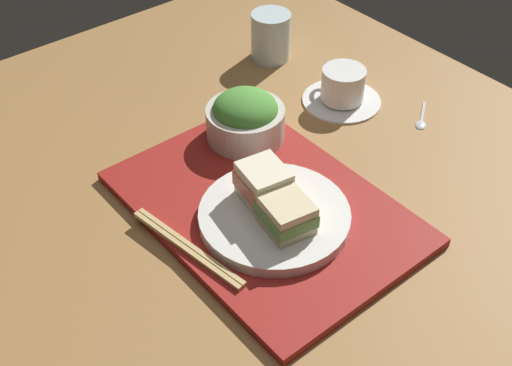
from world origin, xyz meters
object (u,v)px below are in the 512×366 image
(sandwich_near, at_px, (264,184))
(drinking_glass, at_px, (271,36))
(teaspoon, at_px, (421,121))
(sandwich_far, at_px, (286,214))
(coffee_cup, at_px, (342,88))
(salad_bowl, at_px, (245,117))
(sandwich_plate, at_px, (274,216))
(chopsticks_pair, at_px, (187,248))

(sandwich_near, bearing_deg, drinking_glass, 138.35)
(sandwich_near, bearing_deg, teaspoon, 90.27)
(sandwich_near, relative_size, drinking_glass, 0.86)
(sandwich_far, bearing_deg, coffee_cup, 122.78)
(sandwich_far, relative_size, salad_bowl, 0.63)
(sandwich_plate, height_order, teaspoon, sandwich_plate)
(salad_bowl, relative_size, drinking_glass, 1.39)
(chopsticks_pair, distance_m, drinking_glass, 0.56)
(sandwich_far, distance_m, chopsticks_pair, 0.15)
(teaspoon, bearing_deg, coffee_cup, -155.12)
(sandwich_near, height_order, drinking_glass, drinking_glass)
(chopsticks_pair, height_order, drinking_glass, drinking_glass)
(sandwich_far, distance_m, salad_bowl, 0.24)
(chopsticks_pair, relative_size, coffee_cup, 1.47)
(sandwich_far, relative_size, coffee_cup, 0.57)
(sandwich_near, bearing_deg, chopsticks_pair, -90.42)
(sandwich_plate, distance_m, chopsticks_pair, 0.14)
(sandwich_plate, distance_m, salad_bowl, 0.21)
(sandwich_near, xyz_separation_m, salad_bowl, (-0.15, 0.09, -0.01))
(sandwich_near, distance_m, sandwich_far, 0.07)
(sandwich_near, bearing_deg, sandwich_plate, -11.70)
(sandwich_far, bearing_deg, teaspoon, 99.96)
(sandwich_far, distance_m, teaspoon, 0.39)
(sandwich_plate, bearing_deg, sandwich_far, -11.70)
(sandwich_plate, bearing_deg, drinking_glass, 140.31)
(coffee_cup, relative_size, teaspoon, 1.87)
(chopsticks_pair, bearing_deg, coffee_cup, 107.34)
(sandwich_plate, height_order, coffee_cup, coffee_cup)
(sandwich_far, xyz_separation_m, teaspoon, (-0.07, 0.38, -0.05))
(sandwich_far, distance_m, drinking_glass, 0.51)
(sandwich_near, xyz_separation_m, teaspoon, (-0.00, 0.37, -0.06))
(sandwich_near, distance_m, teaspoon, 0.37)
(sandwich_far, relative_size, teaspoon, 1.06)
(salad_bowl, xyz_separation_m, drinking_glass, (-0.19, 0.22, -0.01))
(salad_bowl, relative_size, coffee_cup, 0.91)
(sandwich_near, bearing_deg, salad_bowl, 150.05)
(sandwich_plate, relative_size, teaspoon, 2.87)
(sandwich_plate, bearing_deg, teaspoon, 95.24)
(sandwich_plate, xyz_separation_m, teaspoon, (-0.03, 0.37, -0.02))
(salad_bowl, xyz_separation_m, teaspoon, (0.15, 0.28, -0.05))
(drinking_glass, bearing_deg, chopsticks_pair, -52.39)
(sandwich_far, xyz_separation_m, chopsticks_pair, (-0.07, -0.12, -0.04))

